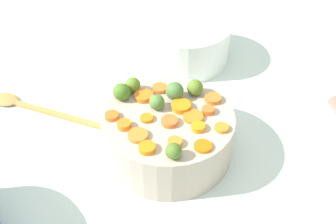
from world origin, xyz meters
The scene contains 26 objects.
tabletop centered at (0.00, 0.00, 0.01)m, with size 2.40×2.40×0.02m, color silver.
serving_bowl_carrots centered at (0.03, -0.06, 0.07)m, with size 0.26×0.26×0.10m, color #BDA996.
carrot_slice_0 centered at (-0.04, -0.08, 0.12)m, with size 0.03×0.03×0.01m, color orange.
carrot_slice_1 centered at (-0.01, -0.09, 0.12)m, with size 0.04×0.04×0.01m, color orange.
carrot_slice_2 centered at (0.04, -0.02, 0.12)m, with size 0.02×0.02×0.01m, color orange.
carrot_slice_3 centered at (-0.06, -0.11, 0.12)m, with size 0.03×0.03×0.01m, color orange.
carrot_slice_4 centered at (0.03, -0.09, 0.12)m, with size 0.04×0.04×0.01m, color orange.
carrot_slice_5 centered at (0.01, 0.02, 0.12)m, with size 0.04×0.04×0.01m, color orange.
carrot_slice_6 centered at (0.01, -0.16, 0.12)m, with size 0.03×0.03×0.01m, color orange.
carrot_slice_7 centered at (0.09, 0.03, 0.12)m, with size 0.03×0.03×0.01m, color orange.
carrot_slice_8 centered at (-0.04, -0.02, 0.12)m, with size 0.03×0.03×0.01m, color orange.
carrot_slice_9 centered at (0.05, 0.03, 0.12)m, with size 0.03×0.03×0.01m, color orange.
carrot_slice_10 centered at (-0.01, -0.13, 0.12)m, with size 0.02×0.02×0.01m, color orange.
carrot_slice_11 centered at (0.10, -0.05, 0.12)m, with size 0.04×0.04×0.01m, color orange.
carrot_slice_12 centered at (-0.02, 0.03, 0.12)m, with size 0.03×0.03×0.01m, color orange.
carrot_slice_13 centered at (-0.08, -0.06, 0.12)m, with size 0.03×0.03×0.01m, color orange.
carrot_slice_14 centered at (0.01, -0.05, 0.12)m, with size 0.03×0.03×0.01m, color orange.
carrot_slice_15 centered at (0.10, -0.09, 0.12)m, with size 0.03×0.03×0.01m, color orange.
brussels_sprout_0 centered at (-0.06, 0.00, 0.13)m, with size 0.03×0.03×0.03m, color #517027.
brussels_sprout_1 centered at (0.05, -0.14, 0.13)m, with size 0.03×0.03×0.03m, color #5C7926.
brussels_sprout_2 centered at (0.13, -0.05, 0.13)m, with size 0.03×0.03×0.03m, color olive.
brussels_sprout_3 centered at (0.06, -0.05, 0.13)m, with size 0.03×0.03×0.03m, color #537D39.
brussels_sprout_4 centered at (0.13, -0.01, 0.14)m, with size 0.04×0.04×0.04m, color #4A7523.
brussels_sprout_5 centered at (0.06, -0.10, 0.14)m, with size 0.04×0.04×0.04m, color #4B753B.
wooden_spoon centered at (0.34, 0.13, 0.03)m, with size 0.28×0.19×0.01m.
casserole_dish centered at (0.29, -0.30, 0.07)m, with size 0.24×0.24×0.11m, color white.
Camera 1 is at (-0.43, 0.29, 0.62)m, focal length 42.23 mm.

